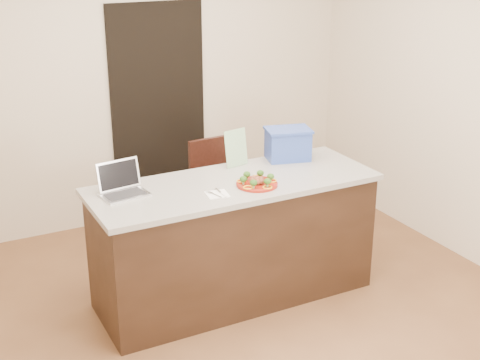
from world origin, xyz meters
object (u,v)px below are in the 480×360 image
laptop (122,185)px  island (234,240)px  blue_box (288,144)px  yogurt_bottle (268,183)px  chair (216,185)px  plate (257,184)px  napkin (217,194)px

laptop → island: bearing=-18.8°
laptop → blue_box: bearing=-3.7°
island → yogurt_bottle: size_ratio=32.66×
yogurt_bottle → laptop: laptop is taller
blue_box → chair: 0.91m
yogurt_bottle → chair: yogurt_bottle is taller
yogurt_bottle → blue_box: bearing=46.1°
plate → yogurt_bottle: (0.05, -0.06, 0.01)m
laptop → blue_box: 1.37m
laptop → chair: bearing=28.5°
napkin → chair: (0.51, 1.10, -0.40)m
napkin → blue_box: (0.80, 0.42, 0.12)m
laptop → chair: (1.07, 0.78, -0.46)m
napkin → plate: bearing=4.8°
plate → laptop: size_ratio=0.88×
yogurt_bottle → chair: (0.14, 1.14, -0.42)m
plate → napkin: size_ratio=2.01×
island → plate: size_ratio=7.13×
yogurt_bottle → chair: 1.22m
yogurt_bottle → chair: size_ratio=0.07×
yogurt_bottle → plate: bearing=131.0°
plate → chair: plate is taller
yogurt_bottle → laptop: bearing=159.1°
island → chair: island is taller
plate → chair: size_ratio=0.31×
napkin → chair: bearing=65.3°
yogurt_bottle → laptop: 0.99m
plate → laptop: (-0.88, 0.29, 0.05)m
chair → blue_box: bearing=-71.0°
plate → yogurt_bottle: bearing=-49.0°
napkin → chair: 1.28m
plate → blue_box: (0.48, 0.39, 0.11)m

